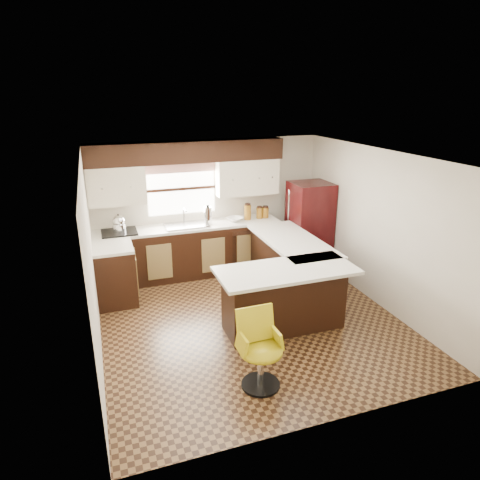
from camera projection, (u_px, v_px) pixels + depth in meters
name	position (u px, v px, depth m)	size (l,w,h in m)	color
floor	(250.00, 320.00, 6.32)	(4.40, 4.40, 0.00)	#49301A
ceiling	(251.00, 156.00, 5.53)	(4.40, 4.40, 0.00)	silver
wall_back	(209.00, 205.00, 7.89)	(4.40, 4.40, 0.00)	beige
wall_front	(333.00, 319.00, 3.96)	(4.40, 4.40, 0.00)	beige
wall_left	(91.00, 262.00, 5.28)	(4.40, 4.40, 0.00)	beige
wall_right	(378.00, 228.00, 6.57)	(4.40, 4.40, 0.00)	beige
base_cab_back	(190.00, 252.00, 7.73)	(3.30, 0.60, 0.90)	black
base_cab_left	(115.00, 275.00, 6.73)	(0.60, 0.70, 0.90)	black
counter_back	(189.00, 227.00, 7.57)	(3.30, 0.60, 0.04)	silver
counter_left	(112.00, 247.00, 6.58)	(0.60, 0.70, 0.04)	silver
soffit	(187.00, 152.00, 7.27)	(3.40, 0.35, 0.36)	black
upper_cab_left	(116.00, 186.00, 7.06)	(0.94, 0.35, 0.64)	beige
upper_cab_right	(247.00, 177.00, 7.77)	(1.14, 0.35, 0.64)	beige
window_pane	(182.00, 189.00, 7.60)	(1.20, 0.02, 0.90)	white
valance	(181.00, 167.00, 7.43)	(1.30, 0.06, 0.18)	#D19B93
sink	(187.00, 225.00, 7.53)	(0.75, 0.45, 0.03)	#B2B2B7
dishwasher	(247.00, 251.00, 7.79)	(0.58, 0.03, 0.78)	black
cooktop	(119.00, 232.00, 7.17)	(0.58, 0.50, 0.03)	black
peninsula_long	(288.00, 268.00, 7.01)	(0.60, 1.95, 0.90)	black
peninsula_return	(284.00, 299.00, 5.98)	(1.65, 0.60, 0.90)	black
counter_pen_long	(292.00, 241.00, 6.87)	(0.84, 1.95, 0.04)	silver
counter_pen_return	(286.00, 270.00, 5.73)	(1.89, 0.84, 0.04)	silver
refrigerator	(309.00, 226.00, 7.93)	(0.70, 0.67, 1.64)	black
bar_chair	(261.00, 351.00, 4.76)	(0.49, 0.49, 0.91)	gold
kettle	(119.00, 223.00, 7.12)	(0.22, 0.22, 0.30)	silver
percolator	(208.00, 215.00, 7.62)	(0.14, 0.14, 0.31)	silver
mixing_bowl	(235.00, 219.00, 7.82)	(0.28, 0.28, 0.07)	white
canister_large	(248.00, 212.00, 7.88)	(0.13, 0.13, 0.27)	brown
canister_med	(259.00, 213.00, 7.96)	(0.12, 0.12, 0.20)	brown
canister_small	(265.00, 213.00, 8.00)	(0.13, 0.13, 0.19)	brown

